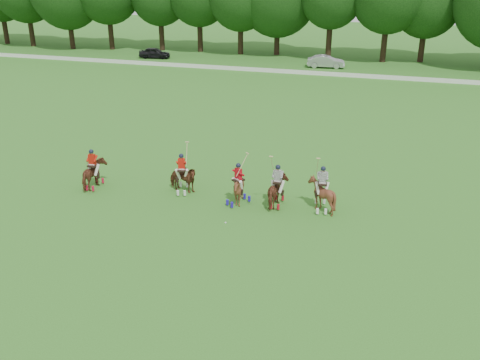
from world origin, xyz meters
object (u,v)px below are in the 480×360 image
(car_left, at_px, (155,53))
(polo_red_b, at_px, (182,179))
(polo_red_a, at_px, (94,174))
(polo_stripe_a, at_px, (277,191))
(car_mid, at_px, (326,62))
(polo_red_c, at_px, (238,190))
(polo_ball, at_px, (225,223))
(polo_stripe_b, at_px, (322,194))

(car_left, height_order, polo_red_b, polo_red_b)
(car_left, bearing_deg, polo_red_b, -159.70)
(polo_red_a, bearing_deg, polo_stripe_a, 3.60)
(car_mid, bearing_deg, polo_red_c, 174.57)
(car_left, bearing_deg, polo_red_c, -156.16)
(polo_stripe_a, bearing_deg, polo_ball, -126.05)
(car_left, height_order, polo_red_c, polo_red_c)
(car_left, height_order, polo_ball, car_left)
(car_left, bearing_deg, polo_ball, -157.56)
(polo_red_a, xyz_separation_m, polo_stripe_b, (12.62, 0.81, 0.05))
(car_left, xyz_separation_m, polo_stripe_b, (26.89, -37.72, 0.21))
(polo_red_b, bearing_deg, polo_ball, -39.98)
(polo_red_b, height_order, polo_red_c, polo_red_c)
(polo_stripe_a, bearing_deg, polo_red_a, -176.40)
(polo_red_c, bearing_deg, polo_stripe_a, 11.76)
(polo_red_c, xyz_separation_m, polo_stripe_a, (1.98, 0.41, -0.01))
(polo_red_a, bearing_deg, polo_red_b, 9.45)
(car_mid, distance_m, polo_red_a, 39.24)
(polo_red_b, height_order, polo_stripe_b, polo_stripe_b)
(car_left, height_order, polo_red_a, polo_red_a)
(car_mid, bearing_deg, polo_red_b, 169.45)
(car_mid, relative_size, polo_ball, 47.62)
(polo_red_c, xyz_separation_m, polo_ball, (0.03, -2.27, -0.79))
(car_left, height_order, polo_stripe_b, polo_stripe_b)
(polo_red_b, xyz_separation_m, polo_stripe_b, (7.64, -0.02, 0.07))
(car_left, distance_m, polo_red_c, 44.48)
(car_left, relative_size, polo_red_b, 1.39)
(car_mid, xyz_separation_m, polo_ball, (0.95, -40.57, -0.66))
(car_left, height_order, car_mid, car_mid)
(polo_red_a, distance_m, polo_red_b, 5.04)
(polo_red_a, height_order, polo_red_c, polo_red_c)
(car_left, distance_m, polo_red_a, 41.09)
(polo_red_a, height_order, polo_ball, polo_red_a)
(polo_ball, bearing_deg, car_left, 119.19)
(polo_red_c, bearing_deg, polo_red_b, 170.13)
(polo_stripe_b, bearing_deg, polo_stripe_a, -175.98)
(polo_ball, bearing_deg, polo_stripe_b, 33.94)
(car_left, xyz_separation_m, polo_red_a, (14.27, -38.53, 0.16))
(polo_red_a, relative_size, polo_stripe_b, 0.78)
(polo_red_a, distance_m, polo_stripe_b, 12.64)
(polo_red_c, height_order, polo_stripe_b, polo_stripe_b)
(car_left, distance_m, polo_stripe_a, 45.18)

